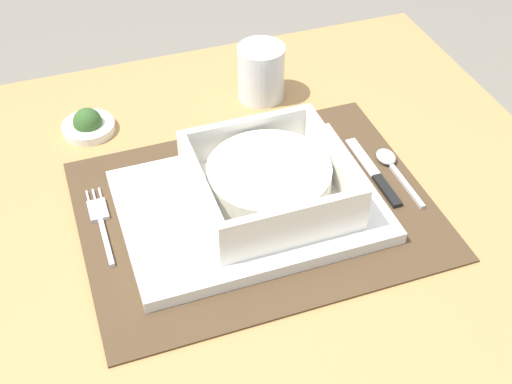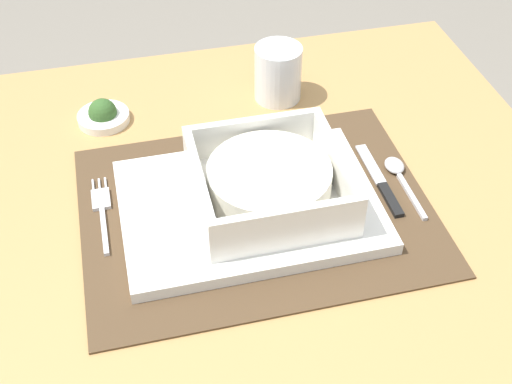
{
  "view_description": "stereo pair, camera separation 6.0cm",
  "coord_description": "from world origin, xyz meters",
  "px_view_note": "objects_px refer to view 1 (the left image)",
  "views": [
    {
      "loc": [
        -0.17,
        -0.58,
        1.32
      ],
      "look_at": [
        0.02,
        -0.02,
        0.77
      ],
      "focal_mm": 47.89,
      "sensor_mm": 36.0,
      "label": 1
    },
    {
      "loc": [
        -0.12,
        -0.59,
        1.32
      ],
      "look_at": [
        0.02,
        -0.02,
        0.77
      ],
      "focal_mm": 47.89,
      "sensor_mm": 36.0,
      "label": 2
    }
  ],
  "objects_px": {
    "porridge_bowl": "(269,182)",
    "condiment_saucer": "(88,125)",
    "spoon": "(390,163)",
    "fork": "(100,219)",
    "butter_knife": "(376,176)",
    "drinking_glass": "(261,75)",
    "dining_table": "(237,269)"
  },
  "relations": [
    {
      "from": "porridge_bowl",
      "to": "butter_knife",
      "type": "height_order",
      "value": "porridge_bowl"
    },
    {
      "from": "butter_knife",
      "to": "condiment_saucer",
      "type": "relative_size",
      "value": 1.9
    },
    {
      "from": "condiment_saucer",
      "to": "butter_knife",
      "type": "bearing_deg",
      "value": -34.03
    },
    {
      "from": "fork",
      "to": "spoon",
      "type": "height_order",
      "value": "spoon"
    },
    {
      "from": "dining_table",
      "to": "drinking_glass",
      "type": "xyz_separation_m",
      "value": [
        0.11,
        0.21,
        0.15
      ]
    },
    {
      "from": "porridge_bowl",
      "to": "drinking_glass",
      "type": "distance_m",
      "value": 0.24
    },
    {
      "from": "fork",
      "to": "condiment_saucer",
      "type": "height_order",
      "value": "condiment_saucer"
    },
    {
      "from": "spoon",
      "to": "butter_knife",
      "type": "relative_size",
      "value": 0.83
    },
    {
      "from": "fork",
      "to": "drinking_glass",
      "type": "height_order",
      "value": "drinking_glass"
    },
    {
      "from": "drinking_glass",
      "to": "condiment_saucer",
      "type": "height_order",
      "value": "drinking_glass"
    },
    {
      "from": "porridge_bowl",
      "to": "fork",
      "type": "relative_size",
      "value": 1.32
    },
    {
      "from": "spoon",
      "to": "butter_knife",
      "type": "distance_m",
      "value": 0.03
    },
    {
      "from": "drinking_glass",
      "to": "spoon",
      "type": "bearing_deg",
      "value": -63.54
    },
    {
      "from": "porridge_bowl",
      "to": "spoon",
      "type": "height_order",
      "value": "porridge_bowl"
    },
    {
      "from": "drinking_glass",
      "to": "condiment_saucer",
      "type": "bearing_deg",
      "value": -179.79
    },
    {
      "from": "porridge_bowl",
      "to": "drinking_glass",
      "type": "height_order",
      "value": "drinking_glass"
    },
    {
      "from": "butter_knife",
      "to": "condiment_saucer",
      "type": "bearing_deg",
      "value": 143.95
    },
    {
      "from": "porridge_bowl",
      "to": "condiment_saucer",
      "type": "height_order",
      "value": "porridge_bowl"
    },
    {
      "from": "fork",
      "to": "drinking_glass",
      "type": "bearing_deg",
      "value": 37.83
    },
    {
      "from": "fork",
      "to": "butter_knife",
      "type": "bearing_deg",
      "value": -3.02
    },
    {
      "from": "dining_table",
      "to": "drinking_glass",
      "type": "height_order",
      "value": "drinking_glass"
    },
    {
      "from": "spoon",
      "to": "fork",
      "type": "bearing_deg",
      "value": 179.1
    },
    {
      "from": "fork",
      "to": "condiment_saucer",
      "type": "xyz_separation_m",
      "value": [
        0.02,
        0.18,
        0.0
      ]
    },
    {
      "from": "butter_knife",
      "to": "drinking_glass",
      "type": "xyz_separation_m",
      "value": [
        -0.08,
        0.22,
        0.03
      ]
    },
    {
      "from": "porridge_bowl",
      "to": "butter_knife",
      "type": "bearing_deg",
      "value": 2.17
    },
    {
      "from": "butter_knife",
      "to": "drinking_glass",
      "type": "bearing_deg",
      "value": 106.78
    },
    {
      "from": "dining_table",
      "to": "drinking_glass",
      "type": "relative_size",
      "value": 10.58
    },
    {
      "from": "fork",
      "to": "spoon",
      "type": "distance_m",
      "value": 0.37
    },
    {
      "from": "spoon",
      "to": "porridge_bowl",
      "type": "bearing_deg",
      "value": -170.73
    },
    {
      "from": "dining_table",
      "to": "porridge_bowl",
      "type": "xyz_separation_m",
      "value": [
        0.04,
        -0.02,
        0.16
      ]
    },
    {
      "from": "drinking_glass",
      "to": "porridge_bowl",
      "type": "bearing_deg",
      "value": -107.44
    },
    {
      "from": "dining_table",
      "to": "spoon",
      "type": "relative_size",
      "value": 7.54
    }
  ]
}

